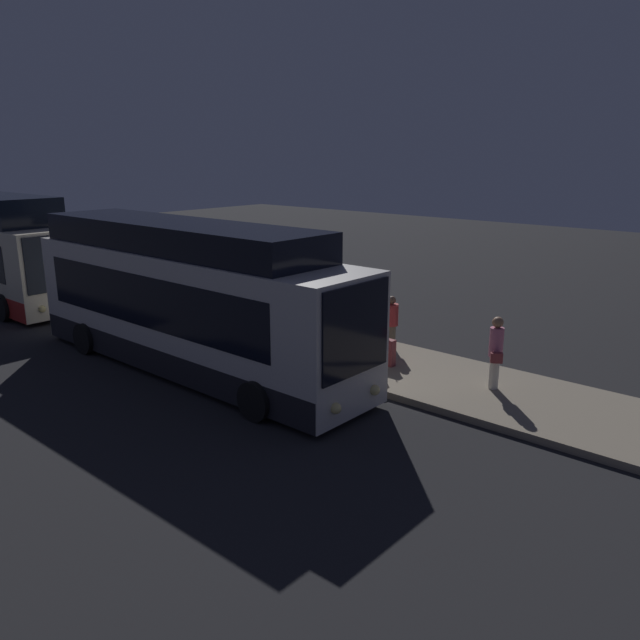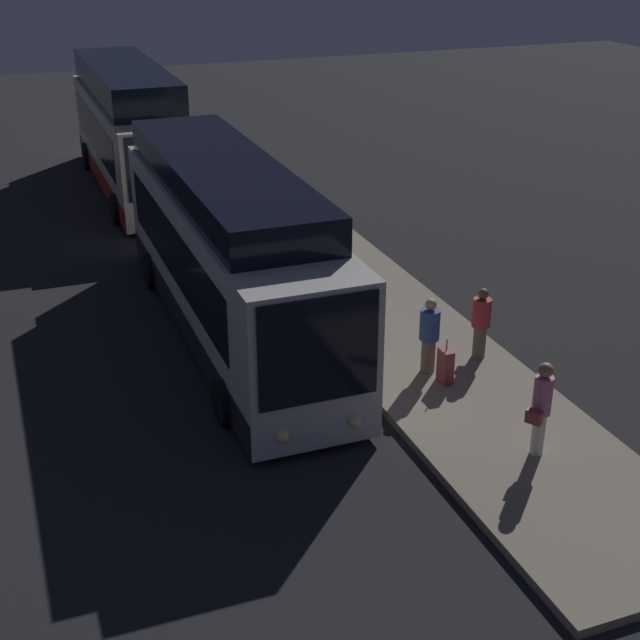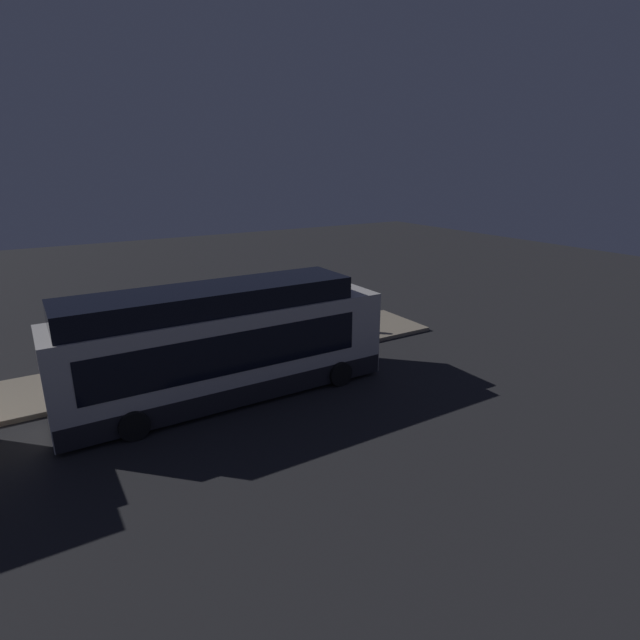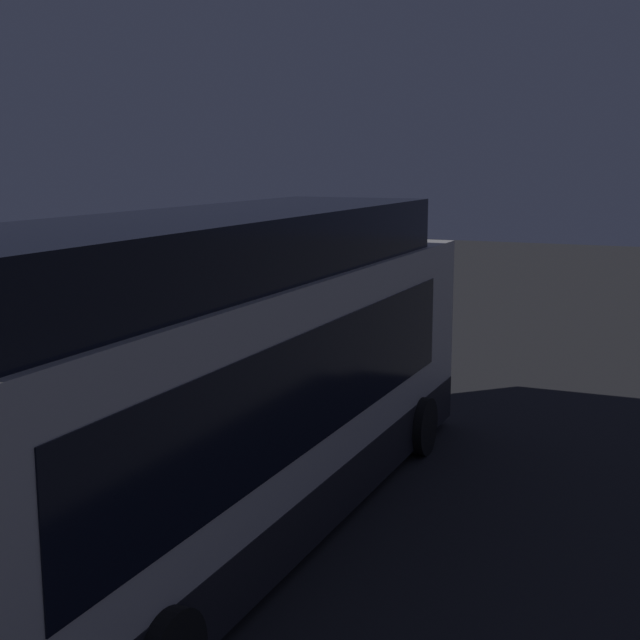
# 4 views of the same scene
# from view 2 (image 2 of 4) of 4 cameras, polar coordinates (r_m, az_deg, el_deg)

# --- Properties ---
(ground) EXTENTS (80.00, 80.00, 0.00)m
(ground) POSITION_cam_2_polar(r_m,az_deg,el_deg) (20.00, -4.57, -1.81)
(ground) COLOR #232326
(platform) EXTENTS (20.00, 3.54, 0.17)m
(platform) POSITION_cam_2_polar(r_m,az_deg,el_deg) (21.03, 4.25, -0.15)
(platform) COLOR gray
(platform) RESTS_ON ground
(bus_lead) EXTENTS (11.26, 2.76, 3.96)m
(bus_lead) POSITION_cam_2_polar(r_m,az_deg,el_deg) (20.15, -5.80, 3.95)
(bus_lead) COLOR silver
(bus_lead) RESTS_ON ground
(bus_second) EXTENTS (10.83, 2.76, 4.17)m
(bus_second) POSITION_cam_2_polar(r_m,az_deg,el_deg) (31.99, -11.96, 11.49)
(bus_second) COLOR beige
(bus_second) RESTS_ON ground
(passenger_boarding) EXTENTS (0.59, 0.59, 1.64)m
(passenger_boarding) POSITION_cam_2_polar(r_m,az_deg,el_deg) (18.35, 7.01, -0.85)
(passenger_boarding) COLOR #6B604C
(passenger_boarding) RESTS_ON platform
(passenger_waiting) EXTENTS (0.52, 0.59, 1.79)m
(passenger_waiting) POSITION_cam_2_polar(r_m,az_deg,el_deg) (15.88, 13.97, -5.29)
(passenger_waiting) COLOR silver
(passenger_waiting) RESTS_ON platform
(passenger_with_bags) EXTENTS (0.65, 0.52, 1.58)m
(passenger_with_bags) POSITION_cam_2_polar(r_m,az_deg,el_deg) (19.16, 10.26, -0.04)
(passenger_with_bags) COLOR #6B604C
(passenger_with_bags) RESTS_ON platform
(suitcase) EXTENTS (0.37, 0.21, 0.97)m
(suitcase) POSITION_cam_2_polar(r_m,az_deg,el_deg) (18.19, 8.03, -2.94)
(suitcase) COLOR maroon
(suitcase) RESTS_ON platform
(sign_post) EXTENTS (0.10, 0.61, 2.36)m
(sign_post) POSITION_cam_2_polar(r_m,az_deg,el_deg) (22.85, -1.79, 6.22)
(sign_post) COLOR #4C4C51
(sign_post) RESTS_ON platform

